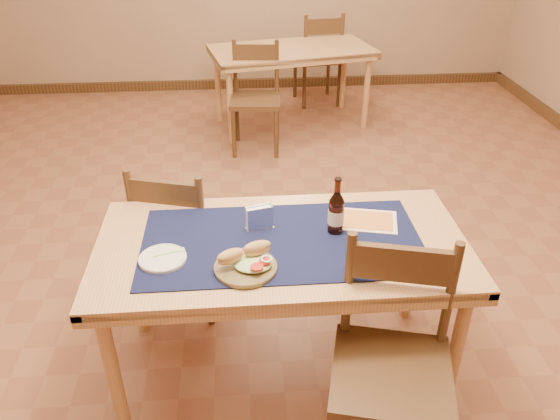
{
  "coord_description": "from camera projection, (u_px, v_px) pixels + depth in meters",
  "views": [
    {
      "loc": [
        -0.16,
        -2.73,
        2.09
      ],
      "look_at": [
        0.0,
        -0.7,
        0.85
      ],
      "focal_mm": 35.0,
      "sensor_mm": 36.0,
      "label": 1
    }
  ],
  "objects": [
    {
      "name": "side_plate",
      "position": [
        163.0,
        258.0,
        2.22
      ],
      "size": [
        0.2,
        0.2,
        0.02
      ],
      "color": "silver",
      "rests_on": "placemat"
    },
    {
      "name": "baseboard",
      "position": [
        271.0,
        261.0,
        3.39
      ],
      "size": [
        6.0,
        7.0,
        0.1
      ],
      "color": "#4B311A",
      "rests_on": "ground"
    },
    {
      "name": "chair_main_near",
      "position": [
        392.0,
        362.0,
        2.09
      ],
      "size": [
        0.55,
        0.55,
        0.97
      ],
      "color": "#4B311A",
      "rests_on": "ground"
    },
    {
      "name": "room",
      "position": [
        269.0,
        42.0,
        2.69
      ],
      "size": [
        6.04,
        7.04,
        2.84
      ],
      "color": "brown",
      "rests_on": "ground"
    },
    {
      "name": "chair_main_far",
      "position": [
        181.0,
        234.0,
        2.9
      ],
      "size": [
        0.52,
        0.52,
        0.91
      ],
      "color": "#4B311A",
      "rests_on": "ground"
    },
    {
      "name": "menu_card",
      "position": [
        367.0,
        220.0,
        2.48
      ],
      "size": [
        0.3,
        0.25,
        0.01
      ],
      "color": "#FDDBBF",
      "rests_on": "placemat"
    },
    {
      "name": "sandwich_plate",
      "position": [
        247.0,
        263.0,
        2.17
      ],
      "size": [
        0.25,
        0.25,
        0.1
      ],
      "color": "brown",
      "rests_on": "placemat"
    },
    {
      "name": "chair_back_far",
      "position": [
        319.0,
        57.0,
        5.69
      ],
      "size": [
        0.5,
        0.5,
        0.96
      ],
      "color": "#4B311A",
      "rests_on": "ground"
    },
    {
      "name": "napkin_holder",
      "position": [
        259.0,
        218.0,
        2.41
      ],
      "size": [
        0.13,
        0.07,
        0.11
      ],
      "color": "silver",
      "rests_on": "placemat"
    },
    {
      "name": "back_table",
      "position": [
        292.0,
        57.0,
        5.08
      ],
      "size": [
        1.6,
        1.03,
        0.75
      ],
      "color": "tan",
      "rests_on": "ground"
    },
    {
      "name": "placemat",
      "position": [
        282.0,
        241.0,
        2.35
      ],
      "size": [
        1.2,
        0.6,
        0.01
      ],
      "primitive_type": "cube",
      "color": "#0F1239",
      "rests_on": "main_table"
    },
    {
      "name": "fork",
      "position": [
        171.0,
        252.0,
        2.25
      ],
      "size": [
        0.13,
        0.06,
        0.0
      ],
      "color": "#A8E17B",
      "rests_on": "side_plate"
    },
    {
      "name": "chair_back_near",
      "position": [
        256.0,
        96.0,
        4.72
      ],
      "size": [
        0.46,
        0.46,
        0.92
      ],
      "color": "#4B311A",
      "rests_on": "ground"
    },
    {
      "name": "main_table",
      "position": [
        282.0,
        257.0,
        2.39
      ],
      "size": [
        1.6,
        0.8,
        0.75
      ],
      "color": "tan",
      "rests_on": "ground"
    },
    {
      "name": "beer_bottle",
      "position": [
        336.0,
        212.0,
        2.36
      ],
      "size": [
        0.07,
        0.07,
        0.26
      ],
      "color": "#3F170B",
      "rests_on": "placemat"
    }
  ]
}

